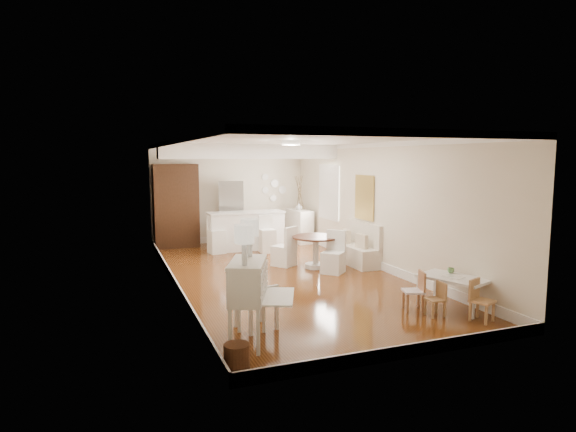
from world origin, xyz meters
TOP-DOWN VIEW (x-y plane):
  - room at (0.04, 0.32)m, footprint 9.00×9.04m
  - secretary_bureau at (-1.70, -3.31)m, footprint 1.16×1.17m
  - gustavian_armchair at (-1.44, -2.81)m, footprint 0.67×0.67m
  - wicker_basket at (-2.05, -4.04)m, footprint 0.39×0.39m
  - kids_table at (1.86, -3.06)m, footprint 0.98×1.22m
  - kids_chair_a at (1.34, -3.27)m, footprint 0.28×0.28m
  - kids_chair_b at (1.19, -2.92)m, footprint 0.40×0.40m
  - kids_chair_c at (1.85, -3.74)m, footprint 0.41×0.41m
  - banquette at (1.99, 0.50)m, footprint 0.52×1.60m
  - dining_table at (0.96, 0.44)m, footprint 1.35×1.35m
  - slip_chair_near at (1.11, -0.14)m, footprint 0.62×0.62m
  - slip_chair_far at (0.37, 0.90)m, footprint 0.61×0.62m
  - breakfast_counter at (0.10, 3.10)m, footprint 2.05×0.65m
  - bar_stool_left at (-0.76, 2.88)m, footprint 0.45×0.45m
  - bar_stool_right at (0.51, 2.52)m, footprint 0.40×0.40m
  - pantry_cabinet at (-1.60, 4.18)m, footprint 1.20×0.60m
  - fridge at (0.30, 4.15)m, footprint 0.75×0.65m
  - sideboard at (1.89, 3.66)m, footprint 0.52×1.03m
  - pencil_cup at (1.99, -2.83)m, footprint 0.15×0.15m
  - branch_vase at (1.89, 3.72)m, footprint 0.24×0.24m

SIDE VIEW (x-z plane):
  - wicker_basket at x=-2.05m, z-range 0.00..0.31m
  - kids_table at x=1.86m, z-range 0.00..0.53m
  - kids_chair_a at x=1.34m, z-range 0.00..0.54m
  - kids_chair_c at x=1.85m, z-range 0.00..0.65m
  - kids_chair_b at x=1.19m, z-range 0.00..0.66m
  - dining_table at x=0.96m, z-range 0.00..0.72m
  - slip_chair_near at x=1.11m, z-range 0.00..0.91m
  - slip_chair_far at x=0.37m, z-range 0.00..0.91m
  - sideboard at x=1.89m, z-range 0.00..0.95m
  - bar_stool_left at x=-0.76m, z-range 0.00..0.96m
  - gustavian_armchair at x=-1.44m, z-range 0.00..0.97m
  - bar_stool_right at x=0.51m, z-range 0.00..0.97m
  - banquette at x=1.99m, z-range 0.00..0.98m
  - breakfast_counter at x=0.10m, z-range 0.00..1.03m
  - secretary_bureau at x=-1.70m, z-range 0.00..1.13m
  - pencil_cup at x=1.99m, z-range 0.53..0.62m
  - fridge at x=0.30m, z-range 0.00..1.80m
  - branch_vase at x=1.89m, z-range 0.95..1.15m
  - pantry_cabinet at x=-1.60m, z-range 0.00..2.30m
  - room at x=0.04m, z-range 0.57..3.39m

